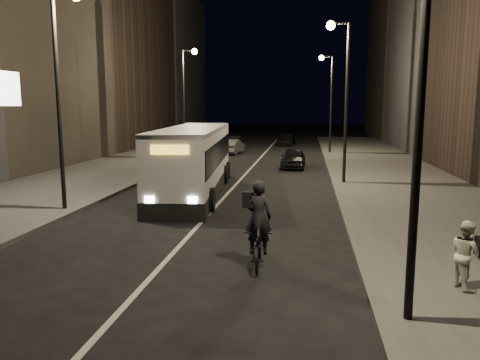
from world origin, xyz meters
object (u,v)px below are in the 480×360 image
(streetlight_right_near, at_px, (408,31))
(streetlight_left_near, at_px, (63,71))
(streetlight_right_mid, at_px, (342,81))
(car_mid, at_px, (232,147))
(car_near, at_px, (293,158))
(city_bus, at_px, (194,157))
(streetlight_left_far, at_px, (187,89))
(car_far, at_px, (286,139))
(streetlight_right_far, at_px, (328,91))
(cyclist_on_bicycle, at_px, (258,238))
(pedestrian_woman, at_px, (466,254))

(streetlight_right_near, xyz_separation_m, streetlight_left_near, (-10.66, 8.00, 0.00))
(streetlight_right_near, height_order, streetlight_right_mid, same)
(streetlight_right_near, distance_m, car_mid, 32.59)
(streetlight_left_near, height_order, car_near, streetlight_left_near)
(streetlight_right_mid, bearing_deg, car_near, 111.07)
(city_bus, bearing_deg, streetlight_left_far, 100.43)
(streetlight_right_near, xyz_separation_m, car_far, (-3.85, 41.00, -4.76))
(streetlight_right_far, xyz_separation_m, cyclist_on_bicycle, (-2.85, -29.08, -4.60))
(streetlight_left_far, height_order, cyclist_on_bicycle, streetlight_left_far)
(car_far, bearing_deg, car_mid, -108.95)
(streetlight_left_far, relative_size, car_mid, 2.13)
(cyclist_on_bicycle, bearing_deg, streetlight_right_mid, 73.83)
(streetlight_right_mid, height_order, streetlight_left_near, same)
(pedestrian_woman, xyz_separation_m, car_near, (-4.35, 20.91, -0.25))
(car_near, bearing_deg, streetlight_left_near, -117.52)
(streetlight_right_near, bearing_deg, car_mid, 104.48)
(streetlight_right_far, distance_m, streetlight_left_far, 12.24)
(streetlight_right_near, distance_m, car_far, 41.45)
(car_far, bearing_deg, cyclist_on_bicycle, -84.11)
(car_far, bearing_deg, pedestrian_woman, -77.44)
(city_bus, xyz_separation_m, car_mid, (-1.13, 18.40, -1.06))
(streetlight_right_mid, height_order, car_far, streetlight_right_mid)
(streetlight_left_far, distance_m, car_near, 9.95)
(streetlight_right_mid, xyz_separation_m, streetlight_left_near, (-10.66, -8.00, 0.00))
(car_near, bearing_deg, streetlight_left_far, 158.96)
(streetlight_right_far, relative_size, car_mid, 2.13)
(city_bus, relative_size, cyclist_on_bicycle, 5.13)
(streetlight_right_near, distance_m, city_bus, 15.03)
(streetlight_right_mid, height_order, pedestrian_woman, streetlight_right_mid)
(streetlight_right_far, xyz_separation_m, streetlight_left_near, (-10.66, -24.00, 0.00))
(streetlight_right_far, height_order, car_near, streetlight_right_far)
(city_bus, distance_m, car_near, 10.80)
(streetlight_right_mid, xyz_separation_m, pedestrian_woman, (1.79, -14.26, -4.45))
(streetlight_right_far, bearing_deg, streetlight_left_near, -113.96)
(streetlight_left_near, xyz_separation_m, cyclist_on_bicycle, (7.82, -5.08, -4.60))
(streetlight_right_far, height_order, streetlight_left_near, same)
(streetlight_right_near, bearing_deg, pedestrian_woman, 44.06)
(car_mid, bearing_deg, streetlight_left_near, 89.16)
(city_bus, height_order, pedestrian_woman, city_bus)
(streetlight_left_far, distance_m, car_far, 17.15)
(streetlight_left_far, bearing_deg, streetlight_right_near, -67.70)
(streetlight_right_near, height_order, car_far, streetlight_right_near)
(car_near, bearing_deg, car_mid, 124.12)
(streetlight_right_mid, relative_size, pedestrian_woman, 5.40)
(car_near, bearing_deg, streetlight_right_mid, -67.49)
(car_near, xyz_separation_m, car_far, (-1.29, 18.35, -0.06))
(streetlight_right_mid, height_order, streetlight_left_far, same)
(streetlight_left_far, relative_size, car_near, 2.10)
(city_bus, height_order, car_mid, city_bus)
(pedestrian_woman, relative_size, car_far, 0.36)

